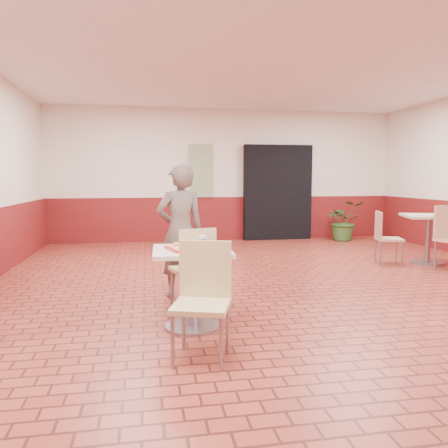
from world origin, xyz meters
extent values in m
cube|color=maroon|center=(0.00, 0.00, 0.00)|extent=(8.00, 10.00, 0.01)
cube|color=white|center=(0.00, 0.00, 3.00)|extent=(8.00, 10.00, 0.01)
cube|color=beige|center=(0.00, 5.00, 1.50)|extent=(8.00, 0.01, 3.00)
cube|color=maroon|center=(0.00, 4.98, 0.50)|extent=(8.00, 0.04, 1.00)
cube|color=black|center=(1.20, 4.88, 1.10)|extent=(1.60, 0.22, 2.20)
cube|color=gray|center=(-0.60, 4.94, 1.60)|extent=(0.50, 0.03, 1.20)
cube|color=beige|center=(-1.41, -0.88, 0.75)|extent=(0.73, 0.73, 0.04)
cylinder|color=gray|center=(-1.41, -0.88, 0.36)|extent=(0.08, 0.08, 0.73)
cylinder|color=gray|center=(-1.41, -0.88, 0.02)|extent=(0.53, 0.53, 0.03)
cube|color=#D5BE7F|center=(-1.42, -1.64, 0.44)|extent=(0.54, 0.54, 0.04)
cube|color=#D5BE7F|center=(-1.36, -1.46, 0.70)|extent=(0.42, 0.16, 0.47)
cylinder|color=gray|center=(-1.65, -1.76, 0.21)|extent=(0.03, 0.03, 0.42)
cylinder|color=gray|center=(-1.30, -1.88, 0.21)|extent=(0.03, 0.03, 0.42)
cylinder|color=gray|center=(-1.54, -1.41, 0.21)|extent=(0.03, 0.03, 0.42)
cylinder|color=gray|center=(-1.19, -1.52, 0.21)|extent=(0.03, 0.03, 0.42)
cube|color=#D2BA7E|center=(-1.34, -0.21, 0.43)|extent=(0.51, 0.51, 0.04)
cube|color=#D2BA7E|center=(-1.30, -0.40, 0.68)|extent=(0.41, 0.13, 0.46)
cylinder|color=gray|center=(-1.21, 0.00, 0.20)|extent=(0.03, 0.03, 0.41)
cylinder|color=gray|center=(-1.56, -0.09, 0.20)|extent=(0.03, 0.03, 0.41)
cylinder|color=gray|center=(-1.12, -0.34, 0.20)|extent=(0.03, 0.03, 0.41)
cylinder|color=gray|center=(-1.47, -0.43, 0.20)|extent=(0.03, 0.03, 0.41)
imported|color=#65594E|center=(-1.43, 0.29, 0.80)|extent=(0.66, 0.50, 1.61)
cube|color=red|center=(-1.41, -0.88, 0.78)|extent=(0.44, 0.34, 0.02)
cube|color=#E18585|center=(-1.41, -0.88, 0.80)|extent=(0.39, 0.29, 0.00)
torus|color=#C28F46|center=(-1.54, -0.81, 0.81)|extent=(0.11, 0.11, 0.03)
ellipsoid|color=gold|center=(-1.30, -0.95, 0.82)|extent=(0.17, 0.12, 0.04)
cube|color=beige|center=(-1.30, -0.95, 0.84)|extent=(0.15, 0.10, 0.01)
ellipsoid|color=#9C4315|center=(-1.37, -0.97, 0.81)|extent=(0.04, 0.03, 0.02)
cylinder|color=silver|center=(-1.29, -0.76, 0.84)|extent=(0.07, 0.07, 0.08)
cylinder|color=blue|center=(-1.29, -0.76, 0.84)|extent=(0.07, 0.07, 0.02)
cube|color=beige|center=(2.85, 1.62, 0.80)|extent=(0.78, 0.78, 0.04)
cylinder|color=gray|center=(2.85, 1.62, 0.39)|extent=(0.09, 0.09, 0.78)
cylinder|color=gray|center=(2.85, 1.62, 0.02)|extent=(0.56, 0.56, 0.03)
cube|color=tan|center=(2.19, 1.72, 0.42)|extent=(0.50, 0.50, 0.04)
cube|color=tan|center=(2.01, 1.77, 0.66)|extent=(0.14, 0.40, 0.44)
cylinder|color=gray|center=(2.31, 1.50, 0.20)|extent=(0.03, 0.03, 0.40)
cylinder|color=gray|center=(2.41, 1.83, 0.20)|extent=(0.03, 0.03, 0.40)
cylinder|color=gray|center=(1.97, 1.60, 0.20)|extent=(0.03, 0.03, 0.40)
cylinder|color=gray|center=(2.07, 1.93, 0.20)|extent=(0.03, 0.03, 0.40)
cube|color=tan|center=(2.82, 1.19, 0.76)|extent=(0.46, 0.16, 0.51)
cylinder|color=gray|center=(2.63, 1.12, 0.23)|extent=(0.03, 0.03, 0.46)
imported|color=#2F5823|center=(2.66, 4.40, 0.46)|extent=(0.89, 0.78, 0.92)
camera|label=1|loc=(-1.82, -4.96, 1.44)|focal=35.00mm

